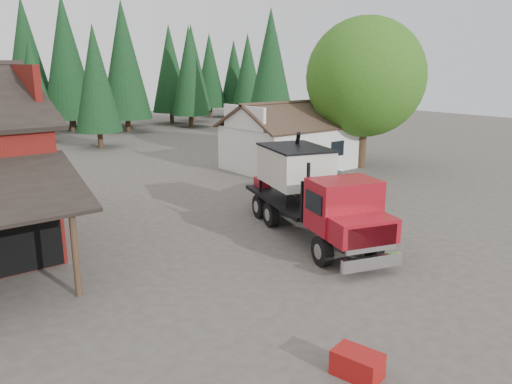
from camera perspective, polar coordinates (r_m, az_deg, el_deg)
ground at (r=17.52m, az=0.61°, el=-9.17°), size 120.00×120.00×0.00m
farmhouse at (r=34.81m, az=3.94°, el=5.47°), size 8.60×6.42×4.65m
deciduous_tree at (r=35.23m, az=12.42°, el=12.22°), size 8.00×8.00×10.20m
near_pine_b at (r=45.48m, az=-17.85°, el=12.24°), size 3.96×3.96×10.40m
near_pine_c at (r=50.13m, az=1.69°, el=14.17°), size 4.84×4.84×12.40m
feed_truck at (r=20.66m, az=6.34°, el=0.06°), size 5.05×9.45×4.13m
silver_car at (r=26.86m, az=7.30°, el=1.12°), size 6.68×3.30×1.82m
equip_box at (r=12.35m, az=11.50°, el=-18.71°), size 0.93×1.23×0.60m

